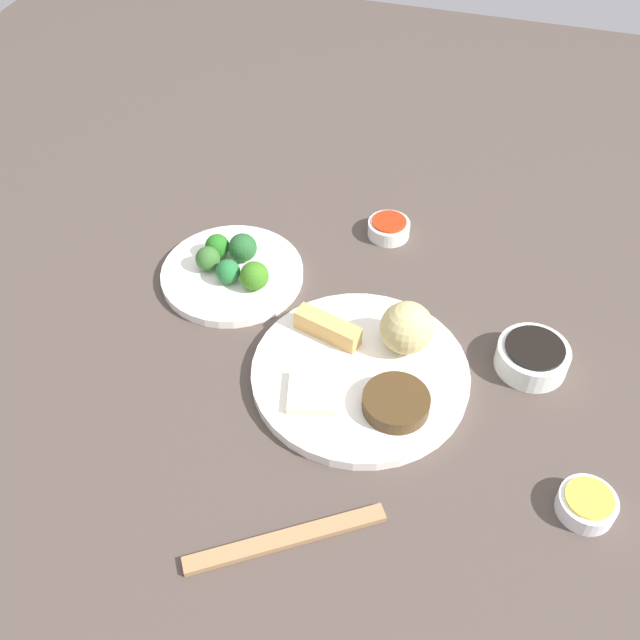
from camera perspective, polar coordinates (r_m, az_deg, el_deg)
tabletop at (r=1.02m, az=3.75°, el=-2.87°), size 2.20×2.20×0.02m
main_plate at (r=0.97m, az=3.09°, el=-4.17°), size 0.29×0.29×0.02m
rice_scoop at (r=0.97m, az=6.72°, el=-0.60°), size 0.07×0.07×0.07m
spring_roll at (r=1.00m, az=0.59°, el=-0.60°), size 0.05×0.10×0.03m
crab_rangoon_wonton at (r=0.93m, az=-0.58°, el=-5.64°), size 0.08×0.08×0.01m
stir_fry_heap at (r=0.92m, az=5.90°, el=-6.37°), size 0.08×0.08×0.02m
broccoli_plate at (r=1.11m, az=-6.79°, el=3.57°), size 0.21×0.21×0.01m
broccoli_floret_0 at (r=1.12m, az=-7.95°, el=5.68°), size 0.04×0.04×0.04m
broccoli_floret_1 at (r=1.08m, az=-7.13°, el=3.75°), size 0.04×0.04×0.04m
broccoli_floret_2 at (r=1.07m, az=-5.11°, el=3.42°), size 0.04×0.04×0.04m
broccoli_floret_3 at (r=1.11m, az=-6.00°, el=5.60°), size 0.04×0.04×0.04m
broccoli_floret_4 at (r=1.11m, az=-8.67°, el=4.71°), size 0.04×0.04×0.04m
soy_sauce_bowl at (r=1.02m, az=16.10°, el=-2.80°), size 0.10×0.10×0.03m
soy_sauce_bowl_liquid at (r=1.00m, az=16.32°, el=-2.08°), size 0.08×0.08×0.00m
sauce_ramekin_sweet_and_sour at (r=1.18m, az=5.34°, el=7.05°), size 0.07×0.07×0.02m
sauce_ramekin_sweet_and_sour_liquid at (r=1.17m, az=5.39°, el=7.58°), size 0.05×0.05×0.00m
sauce_ramekin_hot_mustard at (r=0.91m, az=19.92°, el=-13.29°), size 0.07×0.07×0.02m
sauce_ramekin_hot_mustard_liquid at (r=0.90m, az=20.15°, el=-12.82°), size 0.05×0.05×0.00m
chopsticks_pair at (r=0.85m, az=-2.65°, el=-16.56°), size 0.14×0.20×0.01m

